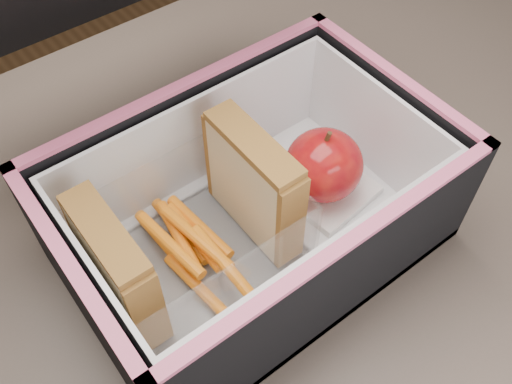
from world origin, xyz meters
The scene contains 8 objects.
kitchen_table centered at (0.00, 0.00, 0.66)m, with size 1.20×0.80×0.75m.
lunch_bag centered at (0.00, 0.02, 0.82)m, with size 0.33×0.36×0.29m.
plastic_tub centered at (-0.06, 0.02, 0.80)m, with size 0.18×0.13×0.07m, color white, non-canonical shape.
sandwich_left centered at (-0.13, 0.02, 0.82)m, with size 0.03×0.10×0.11m.
sandwich_right centered at (0.00, 0.02, 0.82)m, with size 0.03×0.10×0.11m.
carrot_sticks centered at (-0.06, 0.03, 0.79)m, with size 0.05×0.15×0.03m.
paper_napkin centered at (0.08, 0.01, 0.77)m, with size 0.08×0.08×0.01m, color white.
red_apple centered at (0.08, 0.01, 0.81)m, with size 0.10×0.10×0.08m.
Camera 1 is at (-0.18, -0.23, 1.21)m, focal length 40.00 mm.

